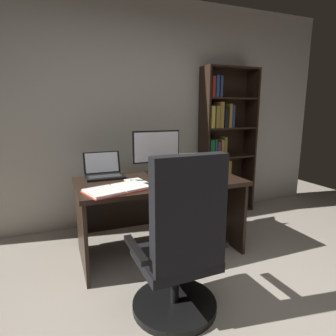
% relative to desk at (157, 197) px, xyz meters
% --- Properties ---
extents(wall_back, '(5.42, 0.12, 2.69)m').
position_rel_desk_xyz_m(wall_back, '(0.03, 0.89, 0.81)').
color(wall_back, '#B2ADA3').
rests_on(wall_back, ground).
extents(desk, '(1.54, 0.82, 0.74)m').
position_rel_desk_xyz_m(desk, '(0.00, 0.00, 0.00)').
color(desk, black).
rests_on(desk, ground).
extents(bookshelf, '(0.75, 0.28, 1.92)m').
position_rel_desk_xyz_m(bookshelf, '(1.18, 0.68, 0.39)').
color(bookshelf, black).
rests_on(bookshelf, ground).
extents(office_chair, '(0.62, 0.60, 1.14)m').
position_rel_desk_xyz_m(office_chair, '(-0.19, -1.00, -0.06)').
color(office_chair, black).
rests_on(office_chair, ground).
extents(monitor, '(0.51, 0.16, 0.44)m').
position_rel_desk_xyz_m(monitor, '(0.08, 0.21, 0.43)').
color(monitor, black).
rests_on(monitor, desk).
extents(laptop, '(0.36, 0.30, 0.24)m').
position_rel_desk_xyz_m(laptop, '(-0.47, 0.21, 0.25)').
color(laptop, black).
rests_on(laptop, desk).
extents(keyboard, '(0.42, 0.15, 0.02)m').
position_rel_desk_xyz_m(keyboard, '(0.08, -0.26, 0.21)').
color(keyboard, black).
rests_on(keyboard, desk).
extents(computer_mouse, '(0.06, 0.10, 0.04)m').
position_rel_desk_xyz_m(computer_mouse, '(0.38, -0.26, 0.22)').
color(computer_mouse, black).
rests_on(computer_mouse, desk).
extents(reading_stand_with_book, '(0.31, 0.28, 0.16)m').
position_rel_desk_xyz_m(reading_stand_with_book, '(0.50, 0.27, 0.28)').
color(reading_stand_with_book, black).
rests_on(reading_stand_with_book, desk).
extents(open_binder, '(0.58, 0.43, 0.02)m').
position_rel_desk_xyz_m(open_binder, '(-0.45, -0.31, 0.21)').
color(open_binder, '#DB422D').
rests_on(open_binder, desk).
extents(notepad, '(0.18, 0.23, 0.01)m').
position_rel_desk_xyz_m(notepad, '(-0.23, -0.09, 0.21)').
color(notepad, white).
rests_on(notepad, desk).
extents(pen, '(0.13, 0.06, 0.01)m').
position_rel_desk_xyz_m(pen, '(-0.21, -0.09, 0.22)').
color(pen, black).
rests_on(pen, notepad).
extents(coffee_mug, '(0.09, 0.09, 0.09)m').
position_rel_desk_xyz_m(coffee_mug, '(0.60, -0.01, 0.25)').
color(coffee_mug, maroon).
rests_on(coffee_mug, desk).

